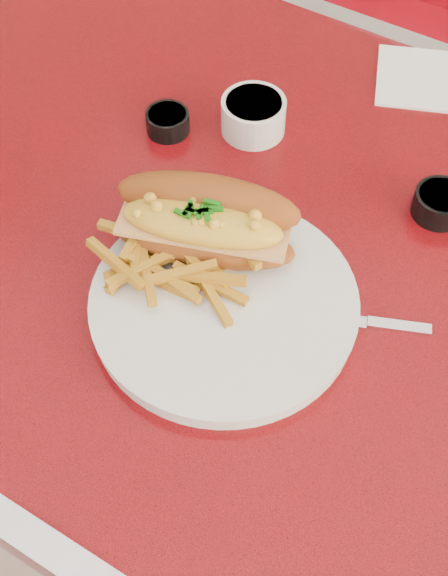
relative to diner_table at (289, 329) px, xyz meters
The scene contains 11 objects.
ground 0.61m from the diner_table, ahead, with size 8.00×8.00×0.00m, color beige.
diner_table is the anchor object (origin of this frame).
dinner_plate 0.21m from the diner_table, 103.13° to the right, with size 0.31×0.31×0.02m.
mac_hoagie 0.24m from the diner_table, 143.32° to the right, with size 0.21×0.15×0.09m.
fries_pile 0.24m from the diner_table, 133.06° to the right, with size 0.12×0.11×0.04m, color gold, non-canonical shape.
fork 0.20m from the diner_table, 66.75° to the right, with size 0.05×0.14×0.00m.
gravy_ramekin 0.27m from the diner_table, 135.32° to the left, with size 0.09×0.09×0.04m.
sauce_cup_left 0.30m from the diner_table, 160.32° to the left, with size 0.06×0.06×0.03m.
sauce_cup_right 0.24m from the diner_table, 49.51° to the left, with size 0.07×0.07×0.03m.
knife 0.20m from the diner_table, 28.94° to the right, with size 0.17×0.08×0.01m.
paper_napkin 0.37m from the diner_table, 89.21° to the left, with size 0.12×0.12×0.00m, color white.
Camera 1 is at (0.22, -0.51, 1.45)m, focal length 50.00 mm.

